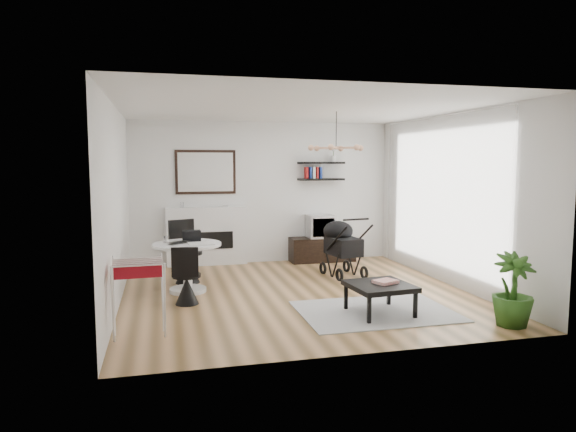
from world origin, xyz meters
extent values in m
plane|color=brown|center=(0.00, 0.00, 0.00)|extent=(5.00, 5.00, 0.00)
plane|color=white|center=(0.00, 0.00, 2.70)|extent=(5.00, 5.00, 0.00)
plane|color=white|center=(0.00, 2.50, 1.35)|extent=(5.00, 0.00, 5.00)
plane|color=white|center=(-2.50, 0.00, 1.35)|extent=(0.00, 5.00, 5.00)
plane|color=white|center=(2.50, 0.00, 1.35)|extent=(0.00, 5.00, 5.00)
cube|color=white|center=(2.40, 0.20, 1.35)|extent=(0.04, 3.60, 2.60)
cube|color=white|center=(-1.10, 2.42, 0.55)|extent=(1.50, 0.15, 1.10)
cube|color=black|center=(-1.10, 2.36, 0.48)|extent=(0.95, 0.06, 0.32)
cube|color=black|center=(-1.10, 2.48, 1.75)|extent=(1.12, 0.03, 0.82)
cube|color=white|center=(-1.10, 2.46, 1.75)|extent=(1.02, 0.01, 0.72)
cube|color=black|center=(1.12, 2.37, 1.60)|extent=(0.90, 0.25, 0.04)
cube|color=black|center=(1.12, 2.37, 1.92)|extent=(0.90, 0.25, 0.04)
cube|color=black|center=(1.12, 2.27, 0.24)|extent=(1.26, 0.44, 0.47)
cube|color=#B6B6B8|center=(1.08, 2.27, 0.69)|extent=(0.50, 0.44, 0.44)
cube|color=black|center=(1.08, 2.05, 0.69)|extent=(0.43, 0.01, 0.35)
cylinder|color=white|center=(-1.56, 0.47, 0.03)|extent=(0.54, 0.54, 0.06)
cylinder|color=white|center=(-1.56, 0.47, 0.38)|extent=(0.14, 0.14, 0.64)
cylinder|color=white|center=(-1.56, 0.47, 0.72)|extent=(1.01, 1.01, 0.04)
imported|color=black|center=(-1.65, 0.42, 0.75)|extent=(0.42, 0.40, 0.03)
cube|color=black|center=(-1.48, 0.68, 0.82)|extent=(0.27, 0.17, 0.16)
cube|color=white|center=(-1.37, 0.34, 0.74)|extent=(0.40, 0.34, 0.01)
cylinder|color=white|center=(-1.87, 0.61, 0.79)|extent=(0.06, 0.06, 0.10)
cylinder|color=black|center=(-1.53, 1.07, 0.49)|extent=(0.48, 0.48, 0.05)
cone|color=black|center=(-1.53, 1.07, 0.23)|extent=(0.39, 0.39, 0.46)
cube|color=black|center=(-1.61, 1.27, 0.76)|extent=(0.42, 0.20, 0.49)
cylinder|color=black|center=(-1.60, -0.20, 0.40)|extent=(0.39, 0.39, 0.04)
cone|color=black|center=(-1.60, -0.20, 0.19)|extent=(0.32, 0.32, 0.37)
cube|color=black|center=(-1.63, -0.38, 0.62)|extent=(0.35, 0.09, 0.40)
cube|color=maroon|center=(-2.18, -1.41, 0.77)|extent=(0.51, 0.31, 0.13)
cube|color=black|center=(1.07, 0.94, 0.51)|extent=(0.52, 0.70, 0.30)
ellipsoid|color=black|center=(1.04, 1.13, 0.75)|extent=(0.51, 0.51, 0.36)
cylinder|color=black|center=(1.13, 0.54, 1.01)|extent=(0.47, 0.11, 0.03)
torus|color=black|center=(0.79, 1.20, 0.10)|extent=(0.09, 0.23, 0.22)
torus|color=black|center=(1.25, 1.27, 0.10)|extent=(0.09, 0.23, 0.22)
torus|color=black|center=(0.89, 0.61, 0.10)|extent=(0.09, 0.23, 0.22)
torus|color=black|center=(1.35, 0.68, 0.10)|extent=(0.09, 0.23, 0.22)
cube|color=#A2A2A2|center=(0.75, -1.16, 0.01)|extent=(1.97, 1.42, 0.01)
cube|color=black|center=(0.76, -1.27, 0.37)|extent=(0.81, 0.81, 0.06)
cube|color=black|center=(0.47, -1.62, 0.17)|extent=(0.04, 0.04, 0.32)
cube|color=black|center=(1.11, -1.56, 0.17)|extent=(0.04, 0.04, 0.32)
cube|color=black|center=(0.41, -0.98, 0.17)|extent=(0.04, 0.04, 0.32)
cube|color=black|center=(1.05, -0.92, 0.17)|extent=(0.04, 0.04, 0.32)
cube|color=#D94736|center=(0.84, -1.26, 0.42)|extent=(0.34, 0.31, 0.04)
imported|color=#2A5719|center=(2.09, -2.07, 0.44)|extent=(0.53, 0.53, 0.87)
camera|label=1|loc=(-1.90, -7.19, 1.93)|focal=32.00mm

